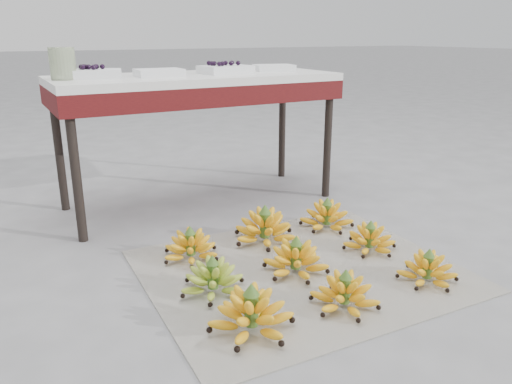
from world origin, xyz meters
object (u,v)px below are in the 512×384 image
bunch_mid_left (213,280)px  bunch_back_right (327,217)px  bunch_front_left (251,314)px  bunch_front_center (345,294)px  vendor_table (197,90)px  bunch_mid_center (296,260)px  tray_far_right (274,68)px  tray_far_left (94,73)px  glass_jar (63,64)px  newspaper_mat (300,270)px  bunch_mid_right (370,240)px  bunch_back_center (265,229)px  tray_right (225,69)px  bunch_back_left (191,247)px  tray_left (159,73)px  bunch_front_right (427,270)px

bunch_mid_left → bunch_back_right: size_ratio=0.96×
bunch_front_left → bunch_front_center: bunch_front_left is taller
bunch_front_center → vendor_table: vendor_table is taller
bunch_mid_center → tray_far_right: 1.37m
bunch_back_right → tray_far_left: (-0.93, 0.72, 0.70)m
bunch_front_center → glass_jar: glass_jar is taller
newspaper_mat → bunch_back_right: bunch_back_right is taller
bunch_mid_right → bunch_back_right: (-0.00, 0.32, 0.01)m
bunch_back_center → tray_right: tray_right is taller
bunch_back_center → bunch_back_right: (0.36, 0.00, -0.01)m
bunch_mid_center → glass_jar: glass_jar is taller
bunch_back_right → glass_jar: bearing=142.4°
vendor_table → bunch_back_center: bearing=-86.9°
bunch_back_right → newspaper_mat: bearing=-143.7°
bunch_back_left → bunch_back_center: size_ratio=0.96×
bunch_back_left → tray_far_left: size_ratio=1.00×
tray_far_left → tray_left: size_ratio=1.24×
bunch_mid_left → vendor_table: 1.24m
bunch_back_left → bunch_back_right: bunch_back_right is taller
bunch_front_right → bunch_mid_left: (-0.78, 0.33, 0.00)m
newspaper_mat → bunch_front_center: 0.33m
bunch_front_left → tray_far_left: tray_far_left is taller
bunch_mid_left → tray_left: size_ratio=1.14×
bunch_mid_right → bunch_back_right: bunch_back_right is taller
bunch_front_right → bunch_back_center: (-0.36, 0.66, 0.01)m
bunch_mid_right → bunch_front_center: bearing=-150.8°
newspaper_mat → bunch_mid_left: size_ratio=4.54×
newspaper_mat → tray_far_right: tray_far_right is taller
bunch_front_right → tray_far_left: size_ratio=0.97×
bunch_front_right → bunch_back_left: bearing=122.4°
bunch_back_left → bunch_back_center: (0.38, 0.01, 0.01)m
bunch_front_right → glass_jar: glass_jar is taller
bunch_front_left → tray_far_right: tray_far_right is taller
bunch_mid_left → tray_right: (0.55, 1.00, 0.70)m
bunch_back_center → glass_jar: (-0.72, 0.70, 0.74)m
tray_left → tray_right: 0.38m
bunch_front_left → bunch_back_left: (0.03, 0.62, -0.01)m
bunch_back_center → tray_far_left: bearing=130.0°
bunch_front_right → tray_far_left: 1.81m
bunch_back_center → tray_far_left: size_ratio=1.04×
bunch_back_left → tray_far_left: (-0.19, 0.73, 0.70)m
bunch_front_left → bunch_mid_center: bearing=59.1°
newspaper_mat → tray_right: tray_right is taller
bunch_front_right → bunch_mid_right: (0.00, 0.34, 0.00)m
newspaper_mat → bunch_mid_left: bearing=179.5°
bunch_front_center → glass_jar: bearing=104.2°
bunch_back_left → tray_left: (0.12, 0.67, 0.70)m
tray_left → tray_far_right: 0.73m
newspaper_mat → tray_left: (-0.24, 0.99, 0.75)m
bunch_front_center → bunch_mid_right: bunch_front_center is taller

